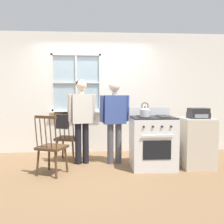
{
  "coord_description": "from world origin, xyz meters",
  "views": [
    {
      "loc": [
        0.04,
        -4.31,
        1.35
      ],
      "look_at": [
        0.34,
        0.22,
        1.0
      ],
      "focal_mm": 40.0,
      "sensor_mm": 36.0,
      "label": 1
    }
  ],
  "objects_px": {
    "person_elderly_left": "(82,113)",
    "potted_plant": "(72,108)",
    "stove": "(153,142)",
    "handbag": "(62,121)",
    "chair_near_wall": "(51,147)",
    "kettle": "(145,112)",
    "chair_by_window": "(67,138)",
    "stereo": "(198,113)",
    "side_counter": "(197,143)",
    "person_teen_center": "(114,113)"
  },
  "relations": [
    {
      "from": "person_elderly_left",
      "to": "potted_plant",
      "type": "distance_m",
      "value": 0.94
    },
    {
      "from": "person_elderly_left",
      "to": "stove",
      "type": "xyz_separation_m",
      "value": [
        1.28,
        -0.35,
        -0.49
      ]
    },
    {
      "from": "person_elderly_left",
      "to": "handbag",
      "type": "xyz_separation_m",
      "value": [
        -0.36,
        -0.04,
        -0.14
      ]
    },
    {
      "from": "chair_near_wall",
      "to": "handbag",
      "type": "xyz_separation_m",
      "value": [
        0.11,
        0.58,
        0.37
      ]
    },
    {
      "from": "handbag",
      "to": "kettle",
      "type": "bearing_deg",
      "value": -16.96
    },
    {
      "from": "chair_by_window",
      "to": "kettle",
      "type": "relative_size",
      "value": 4.02
    },
    {
      "from": "chair_near_wall",
      "to": "kettle",
      "type": "distance_m",
      "value": 1.69
    },
    {
      "from": "stove",
      "to": "kettle",
      "type": "height_order",
      "value": "kettle"
    },
    {
      "from": "stove",
      "to": "handbag",
      "type": "height_order",
      "value": "stove"
    },
    {
      "from": "person_elderly_left",
      "to": "potted_plant",
      "type": "relative_size",
      "value": 6.17
    },
    {
      "from": "person_elderly_left",
      "to": "handbag",
      "type": "distance_m",
      "value": 0.39
    },
    {
      "from": "chair_near_wall",
      "to": "kettle",
      "type": "height_order",
      "value": "kettle"
    },
    {
      "from": "chair_near_wall",
      "to": "stereo",
      "type": "distance_m",
      "value": 2.62
    },
    {
      "from": "kettle",
      "to": "handbag",
      "type": "bearing_deg",
      "value": 163.04
    },
    {
      "from": "side_counter",
      "to": "handbag",
      "type": "bearing_deg",
      "value": 171.8
    },
    {
      "from": "kettle",
      "to": "stereo",
      "type": "height_order",
      "value": "kettle"
    },
    {
      "from": "chair_near_wall",
      "to": "side_counter",
      "type": "distance_m",
      "value": 2.57
    },
    {
      "from": "chair_by_window",
      "to": "kettle",
      "type": "height_order",
      "value": "kettle"
    },
    {
      "from": "chair_by_window",
      "to": "kettle",
      "type": "xyz_separation_m",
      "value": [
        1.41,
        -0.67,
        0.57
      ]
    },
    {
      "from": "chair_by_window",
      "to": "chair_near_wall",
      "type": "height_order",
      "value": "same"
    },
    {
      "from": "chair_by_window",
      "to": "stereo",
      "type": "height_order",
      "value": "stereo"
    },
    {
      "from": "chair_near_wall",
      "to": "potted_plant",
      "type": "bearing_deg",
      "value": -73.94
    },
    {
      "from": "stove",
      "to": "kettle",
      "type": "distance_m",
      "value": 0.59
    },
    {
      "from": "side_counter",
      "to": "chair_by_window",
      "type": "bearing_deg",
      "value": 166.37
    },
    {
      "from": "stove",
      "to": "potted_plant",
      "type": "bearing_deg",
      "value": 141.09
    },
    {
      "from": "kettle",
      "to": "person_teen_center",
      "type": "bearing_deg",
      "value": 136.82
    },
    {
      "from": "handbag",
      "to": "chair_by_window",
      "type": "bearing_deg",
      "value": 74.79
    },
    {
      "from": "person_elderly_left",
      "to": "stereo",
      "type": "distance_m",
      "value": 2.13
    },
    {
      "from": "chair_near_wall",
      "to": "potted_plant",
      "type": "height_order",
      "value": "potted_plant"
    },
    {
      "from": "person_teen_center",
      "to": "handbag",
      "type": "distance_m",
      "value": 0.99
    },
    {
      "from": "chair_by_window",
      "to": "kettle",
      "type": "bearing_deg",
      "value": 169.64
    },
    {
      "from": "stove",
      "to": "potted_plant",
      "type": "distance_m",
      "value": 2.07
    },
    {
      "from": "chair_near_wall",
      "to": "person_elderly_left",
      "type": "xyz_separation_m",
      "value": [
        0.47,
        0.62,
        0.51
      ]
    },
    {
      "from": "chair_by_window",
      "to": "person_teen_center",
      "type": "height_order",
      "value": "person_teen_center"
    },
    {
      "from": "stove",
      "to": "stereo",
      "type": "xyz_separation_m",
      "value": [
        0.8,
        -0.06,
        0.51
      ]
    },
    {
      "from": "chair_by_window",
      "to": "stove",
      "type": "relative_size",
      "value": 0.92
    },
    {
      "from": "person_elderly_left",
      "to": "stove",
      "type": "height_order",
      "value": "person_elderly_left"
    },
    {
      "from": "kettle",
      "to": "handbag",
      "type": "xyz_separation_m",
      "value": [
        -1.47,
        0.45,
        -0.2
      ]
    },
    {
      "from": "potted_plant",
      "to": "side_counter",
      "type": "bearing_deg",
      "value": -28.67
    },
    {
      "from": "person_elderly_left",
      "to": "person_teen_center",
      "type": "relative_size",
      "value": 1.01
    },
    {
      "from": "chair_by_window",
      "to": "chair_near_wall",
      "type": "bearing_deg",
      "value": 93.38
    },
    {
      "from": "chair_near_wall",
      "to": "stove",
      "type": "height_order",
      "value": "stove"
    },
    {
      "from": "side_counter",
      "to": "kettle",
      "type": "bearing_deg",
      "value": -174.38
    },
    {
      "from": "stereo",
      "to": "side_counter",
      "type": "bearing_deg",
      "value": 90.0
    },
    {
      "from": "person_teen_center",
      "to": "kettle",
      "type": "bearing_deg",
      "value": -53.94
    },
    {
      "from": "stove",
      "to": "side_counter",
      "type": "bearing_deg",
      "value": -2.51
    },
    {
      "from": "person_teen_center",
      "to": "stove",
      "type": "xyz_separation_m",
      "value": [
        0.66,
        -0.33,
        -0.49
      ]
    },
    {
      "from": "stove",
      "to": "handbag",
      "type": "bearing_deg",
      "value": 169.07
    },
    {
      "from": "side_counter",
      "to": "stereo",
      "type": "xyz_separation_m",
      "value": [
        0.0,
        -0.02,
        0.54
      ]
    },
    {
      "from": "person_elderly_left",
      "to": "handbag",
      "type": "relative_size",
      "value": 5.19
    }
  ]
}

